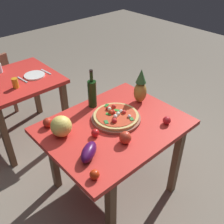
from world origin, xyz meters
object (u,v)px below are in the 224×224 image
object	(u,v)px
pineapple_left	(140,88)
tomato_by_bottle	(167,120)
drinking_glass_juice	(15,83)
dinner_plate	(35,75)
pizza_board	(116,118)
bell_pepper	(125,138)
tomato_near_board	(48,122)
knife_utensil	(46,72)
melon	(61,126)
fork_utensil	(23,80)
wine_bottle	(92,93)
pizza	(116,115)
background_table	(18,89)
tomato_at_corner	(95,175)
display_table	(114,134)
tomato_beside_pepper	(95,133)
eggplant	(89,152)

from	to	relation	value
pineapple_left	tomato_by_bottle	xyz separation A→B (m)	(-0.09, -0.37, -0.11)
pineapple_left	drinking_glass_juice	xyz separation A→B (m)	(-0.72, 1.00, -0.09)
tomato_by_bottle	dinner_plate	world-z (taller)	tomato_by_bottle
pizza_board	dinner_plate	world-z (taller)	pizza_board
bell_pepper	tomato_by_bottle	bearing A→B (deg)	-8.84
pizza_board	tomato_near_board	world-z (taller)	tomato_near_board
drinking_glass_juice	knife_utensil	xyz separation A→B (m)	(0.40, 0.11, -0.05)
melon	fork_utensil	world-z (taller)	melon
wine_bottle	bell_pepper	size ratio (longest dim) A/B	3.53
bell_pepper	melon	bearing A→B (deg)	127.29
knife_utensil	pizza	bearing A→B (deg)	-96.66
background_table	wine_bottle	world-z (taller)	wine_bottle
tomato_at_corner	bell_pepper	bearing A→B (deg)	16.40
display_table	pineapple_left	xyz separation A→B (m)	(0.41, 0.10, 0.25)
wine_bottle	melon	size ratio (longest dim) A/B	2.16
drinking_glass_juice	display_table	bearing A→B (deg)	-73.86
pineapple_left	drinking_glass_juice	distance (m)	1.24
pineapple_left	melon	xyz separation A→B (m)	(-0.79, 0.08, -0.06)
background_table	pizza	distance (m)	1.29
background_table	dinner_plate	xyz separation A→B (m)	(0.19, -0.08, 0.14)
dinner_plate	fork_utensil	xyz separation A→B (m)	(-0.14, 0.00, -0.00)
drinking_glass_juice	pizza_board	bearing A→B (deg)	-70.56
pizza	pineapple_left	size ratio (longest dim) A/B	1.16
pizza	tomato_at_corner	size ratio (longest dim) A/B	5.79
melon	tomato_beside_pepper	world-z (taller)	melon
drinking_glass_juice	knife_utensil	size ratio (longest dim) A/B	0.56
pizza	melon	bearing A→B (deg)	163.09
drinking_glass_juice	fork_utensil	world-z (taller)	drinking_glass_juice
fork_utensil	knife_utensil	bearing A→B (deg)	-5.43
tomato_at_corner	drinking_glass_juice	world-z (taller)	drinking_glass_juice
background_table	tomato_near_board	world-z (taller)	tomato_near_board
pizza	eggplant	xyz separation A→B (m)	(-0.43, -0.19, 0.00)
knife_utensil	wine_bottle	bearing A→B (deg)	-97.98
bell_pepper	display_table	bearing A→B (deg)	67.99
knife_utensil	dinner_plate	bearing A→B (deg)	174.56
pineapple_left	eggplant	bearing A→B (deg)	-162.28
tomato_beside_pepper	background_table	bearing A→B (deg)	91.80
fork_utensil	background_table	bearing A→B (deg)	115.03
bell_pepper	eggplant	world-z (taller)	bell_pepper
pizza_board	pizza	xyz separation A→B (m)	(-0.00, 0.00, 0.03)
tomato_by_bottle	dinner_plate	distance (m)	1.53
background_table	knife_utensil	distance (m)	0.36
display_table	tomato_near_board	world-z (taller)	tomato_near_board
bell_pepper	eggplant	bearing A→B (deg)	167.88
tomato_by_bottle	pizza	bearing A→B (deg)	129.74
knife_utensil	fork_utensil	bearing A→B (deg)	174.56
pineapple_left	tomato_near_board	bearing A→B (deg)	163.87
pineapple_left	pizza_board	bearing A→B (deg)	-170.30
tomato_beside_pepper	knife_utensil	bearing A→B (deg)	76.79
display_table	tomato_by_bottle	xyz separation A→B (m)	(0.32, -0.28, 0.13)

